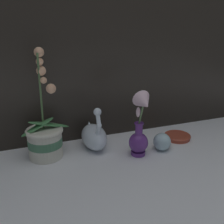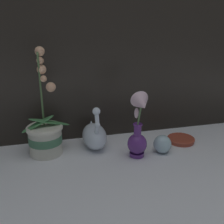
{
  "view_description": "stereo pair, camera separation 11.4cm",
  "coord_description": "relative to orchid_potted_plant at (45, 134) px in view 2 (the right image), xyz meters",
  "views": [
    {
      "loc": [
        -0.4,
        -0.86,
        0.55
      ],
      "look_at": [
        -0.02,
        0.15,
        0.18
      ],
      "focal_mm": 42.0,
      "sensor_mm": 36.0,
      "label": 1
    },
    {
      "loc": [
        -0.29,
        -0.9,
        0.55
      ],
      "look_at": [
        -0.02,
        0.15,
        0.18
      ],
      "focal_mm": 42.0,
      "sensor_mm": 36.0,
      "label": 2
    }
  ],
  "objects": [
    {
      "name": "orchid_potted_plant",
      "position": [
        0.0,
        0.0,
        0.0
      ],
      "size": [
        0.21,
        0.16,
        0.46
      ],
      "color": "beige",
      "rests_on": "ground_plane"
    },
    {
      "name": "glass_sphere",
      "position": [
        0.5,
        -0.12,
        -0.05
      ],
      "size": [
        0.08,
        0.08,
        0.08
      ],
      "color": "silver",
      "rests_on": "ground_plane"
    },
    {
      "name": "swan_figurine",
      "position": [
        0.22,
        0.01,
        -0.03
      ],
      "size": [
        0.11,
        0.2,
        0.21
      ],
      "color": "silver",
      "rests_on": "ground_plane"
    },
    {
      "name": "blue_vase",
      "position": [
        0.38,
        -0.14,
        0.03
      ],
      "size": [
        0.08,
        0.12,
        0.29
      ],
      "color": "#602D7F",
      "rests_on": "ground_plane"
    },
    {
      "name": "amber_dish",
      "position": [
        0.63,
        -0.04,
        -0.08
      ],
      "size": [
        0.13,
        0.13,
        0.02
      ],
      "color": "#A8422D",
      "rests_on": "ground_plane"
    },
    {
      "name": "ground_plane",
      "position": [
        0.31,
        -0.18,
        -0.09
      ],
      "size": [
        2.8,
        2.8,
        0.0
      ],
      "primitive_type": "plane",
      "color": "white"
    },
    {
      "name": "window_backdrop",
      "position": [
        0.31,
        0.13,
        0.51
      ],
      "size": [
        2.8,
        0.03,
        1.2
      ],
      "color": "black",
      "rests_on": "ground_plane"
    }
  ]
}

